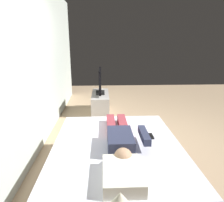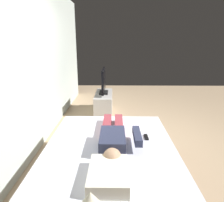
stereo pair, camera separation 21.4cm
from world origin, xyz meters
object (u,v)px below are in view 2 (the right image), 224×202
object	(u,v)px
bed	(110,165)
person	(114,137)
remote	(146,137)
pillow	(109,175)
tv	(104,82)
tv_stand	(104,103)

from	to	relation	value
bed	person	size ratio (longest dim) A/B	1.56
bed	remote	world-z (taller)	remote
bed	person	distance (m)	0.36
remote	pillow	bearing A→B (deg)	152.02
person	remote	distance (m)	0.44
bed	person	xyz separation A→B (m)	(0.03, -0.04, 0.36)
bed	tv	size ratio (longest dim) A/B	2.23
person	tv	size ratio (longest dim) A/B	1.43
pillow	bed	bearing A→B (deg)	0.00
bed	tv	distance (m)	2.70
pillow	person	bearing A→B (deg)	-3.47
bed	person	world-z (taller)	person
bed	person	bearing A→B (deg)	-55.38
tv	person	bearing A→B (deg)	-174.26
bed	tv	bearing A→B (deg)	4.78
remote	tv_stand	world-z (taller)	remote
bed	pillow	size ratio (longest dim) A/B	4.09
bed	remote	xyz separation A→B (m)	(0.18, -0.45, 0.29)
bed	pillow	distance (m)	0.74
bed	remote	distance (m)	0.56
remote	tv_stand	bearing A→B (deg)	15.19
tv_stand	tv	world-z (taller)	tv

